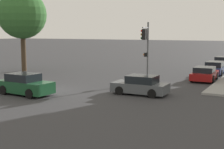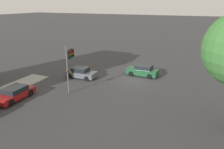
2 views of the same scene
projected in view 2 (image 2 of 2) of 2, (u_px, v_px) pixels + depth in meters
The scene contains 5 objects.
ground_plane at pixel (135, 80), 28.25m from camera, with size 300.00×300.00×0.00m, color #333335.
traffic_signal at pixel (70, 59), 23.40m from camera, with size 0.74×1.92×5.30m.
crossing_car_0 at pixel (81, 73), 28.89m from camera, with size 3.99×2.01×1.38m.
crossing_car_1 at pixel (143, 71), 29.57m from camera, with size 4.27×2.06×1.52m.
parked_car_0 at pixel (14, 94), 22.38m from camera, with size 2.15×4.34×1.29m.
Camera 2 is at (-7.99, 25.55, 9.54)m, focal length 35.00 mm.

